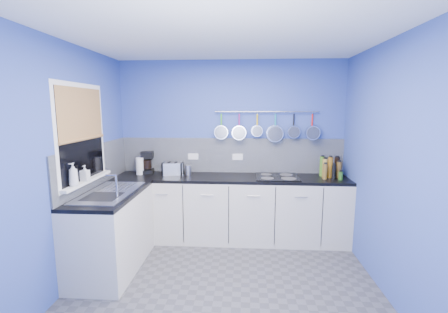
# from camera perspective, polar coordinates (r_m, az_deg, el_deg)

# --- Properties ---
(floor) EXTENTS (3.20, 3.00, 0.02)m
(floor) POSITION_cam_1_polar(r_m,az_deg,el_deg) (3.49, 0.00, -22.96)
(floor) COLOR #47474C
(floor) RESTS_ON ground
(ceiling) EXTENTS (3.20, 3.00, 0.02)m
(ceiling) POSITION_cam_1_polar(r_m,az_deg,el_deg) (3.04, 0.00, 21.77)
(ceiling) COLOR white
(ceiling) RESTS_ON ground
(wall_back) EXTENTS (3.20, 0.02, 2.50)m
(wall_back) POSITION_cam_1_polar(r_m,az_deg,el_deg) (4.51, 1.28, 1.52)
(wall_back) COLOR #364CA1
(wall_back) RESTS_ON ground
(wall_front) EXTENTS (3.20, 0.02, 2.50)m
(wall_front) POSITION_cam_1_polar(r_m,az_deg,el_deg) (1.57, -3.75, -13.10)
(wall_front) COLOR #364CA1
(wall_front) RESTS_ON ground
(wall_left) EXTENTS (0.02, 3.00, 2.50)m
(wall_left) POSITION_cam_1_polar(r_m,az_deg,el_deg) (3.51, -27.22, -1.66)
(wall_left) COLOR #364CA1
(wall_left) RESTS_ON ground
(wall_right) EXTENTS (0.02, 3.00, 2.50)m
(wall_right) POSITION_cam_1_polar(r_m,az_deg,el_deg) (3.33, 28.88, -2.34)
(wall_right) COLOR #364CA1
(wall_right) RESTS_ON ground
(backsplash_back) EXTENTS (3.20, 0.02, 0.50)m
(backsplash_back) POSITION_cam_1_polar(r_m,az_deg,el_deg) (4.50, 1.26, 0.22)
(backsplash_back) COLOR gray
(backsplash_back) RESTS_ON wall_back
(backsplash_left) EXTENTS (0.02, 1.80, 0.50)m
(backsplash_left) POSITION_cam_1_polar(r_m,az_deg,el_deg) (4.04, -22.50, -1.51)
(backsplash_left) COLOR gray
(backsplash_left) RESTS_ON wall_left
(cabinet_run_back) EXTENTS (3.20, 0.60, 0.86)m
(cabinet_run_back) POSITION_cam_1_polar(r_m,az_deg,el_deg) (4.39, 1.06, -9.69)
(cabinet_run_back) COLOR beige
(cabinet_run_back) RESTS_ON ground
(worktop_back) EXTENTS (3.20, 0.60, 0.04)m
(worktop_back) POSITION_cam_1_polar(r_m,az_deg,el_deg) (4.27, 1.07, -3.96)
(worktop_back) COLOR black
(worktop_back) RESTS_ON cabinet_run_back
(cabinet_run_left) EXTENTS (0.60, 1.20, 0.86)m
(cabinet_run_left) POSITION_cam_1_polar(r_m,az_deg,el_deg) (3.85, -19.90, -13.02)
(cabinet_run_left) COLOR beige
(cabinet_run_left) RESTS_ON ground
(worktop_left) EXTENTS (0.60, 1.20, 0.04)m
(worktop_left) POSITION_cam_1_polar(r_m,az_deg,el_deg) (3.71, -20.28, -6.55)
(worktop_left) COLOR black
(worktop_left) RESTS_ON cabinet_run_left
(window_frame) EXTENTS (0.01, 1.00, 1.10)m
(window_frame) POSITION_cam_1_polar(r_m,az_deg,el_deg) (3.72, -24.73, 3.72)
(window_frame) COLOR white
(window_frame) RESTS_ON wall_left
(window_glass) EXTENTS (0.01, 0.90, 1.00)m
(window_glass) POSITION_cam_1_polar(r_m,az_deg,el_deg) (3.71, -24.66, 3.72)
(window_glass) COLOR black
(window_glass) RESTS_ON wall_left
(bamboo_blind) EXTENTS (0.01, 0.90, 0.55)m
(bamboo_blind) POSITION_cam_1_polar(r_m,az_deg,el_deg) (3.70, -24.78, 7.19)
(bamboo_blind) COLOR #9B663B
(bamboo_blind) RESTS_ON wall_left
(window_sill) EXTENTS (0.10, 0.98, 0.03)m
(window_sill) POSITION_cam_1_polar(r_m,az_deg,el_deg) (3.78, -23.88, -4.06)
(window_sill) COLOR white
(window_sill) RESTS_ON wall_left
(sink_unit) EXTENTS (0.50, 0.95, 0.01)m
(sink_unit) POSITION_cam_1_polar(r_m,az_deg,el_deg) (3.70, -20.30, -6.19)
(sink_unit) COLOR silver
(sink_unit) RESTS_ON worktop_left
(mixer_tap) EXTENTS (0.12, 0.08, 0.26)m
(mixer_tap) POSITION_cam_1_polar(r_m,az_deg,el_deg) (3.45, -19.19, -5.07)
(mixer_tap) COLOR silver
(mixer_tap) RESTS_ON worktop_left
(socket_left) EXTENTS (0.15, 0.01, 0.09)m
(socket_left) POSITION_cam_1_polar(r_m,az_deg,el_deg) (4.55, -5.69, 0.01)
(socket_left) COLOR white
(socket_left) RESTS_ON backsplash_back
(socket_right) EXTENTS (0.15, 0.01, 0.09)m
(socket_right) POSITION_cam_1_polar(r_m,az_deg,el_deg) (4.49, 2.53, -0.07)
(socket_right) COLOR white
(socket_right) RESTS_ON backsplash_back
(pot_rail) EXTENTS (1.45, 0.02, 0.02)m
(pot_rail) POSITION_cam_1_polar(r_m,az_deg,el_deg) (4.42, 7.83, 8.18)
(pot_rail) COLOR silver
(pot_rail) RESTS_ON wall_back
(soap_bottle_a) EXTENTS (0.12, 0.12, 0.24)m
(soap_bottle_a) POSITION_cam_1_polar(r_m,az_deg,el_deg) (3.49, -26.01, -3.00)
(soap_bottle_a) COLOR white
(soap_bottle_a) RESTS_ON window_sill
(soap_bottle_b) EXTENTS (0.08, 0.08, 0.17)m
(soap_bottle_b) POSITION_cam_1_polar(r_m,az_deg,el_deg) (3.69, -24.25, -2.80)
(soap_bottle_b) COLOR white
(soap_bottle_b) RESTS_ON window_sill
(paper_towel) EXTENTS (0.13, 0.13, 0.24)m
(paper_towel) POSITION_cam_1_polar(r_m,az_deg,el_deg) (4.53, -15.24, -1.71)
(paper_towel) COLOR white
(paper_towel) RESTS_ON worktop_back
(coffee_maker) EXTENTS (0.21, 0.22, 0.31)m
(coffee_maker) POSITION_cam_1_polar(r_m,az_deg,el_deg) (4.57, -13.98, -1.10)
(coffee_maker) COLOR black
(coffee_maker) RESTS_ON worktop_back
(toaster) EXTENTS (0.30, 0.22, 0.17)m
(toaster) POSITION_cam_1_polar(r_m,az_deg,el_deg) (4.42, -9.42, -2.22)
(toaster) COLOR silver
(toaster) RESTS_ON worktop_back
(canister) EXTENTS (0.10, 0.10, 0.14)m
(canister) POSITION_cam_1_polar(r_m,az_deg,el_deg) (4.39, -6.63, -2.48)
(canister) COLOR silver
(canister) RESTS_ON worktop_back
(hob) EXTENTS (0.58, 0.51, 0.01)m
(hob) POSITION_cam_1_polar(r_m,az_deg,el_deg) (4.28, 9.74, -3.71)
(hob) COLOR black
(hob) RESTS_ON worktop_back
(pan_0) EXTENTS (0.20, 0.07, 0.39)m
(pan_0) POSITION_cam_1_polar(r_m,az_deg,el_deg) (4.41, -0.51, 5.73)
(pan_0) COLOR silver
(pan_0) RESTS_ON pot_rail
(pan_1) EXTENTS (0.20, 0.11, 0.39)m
(pan_1) POSITION_cam_1_polar(r_m,az_deg,el_deg) (4.40, 2.81, 5.68)
(pan_1) COLOR silver
(pan_1) RESTS_ON pot_rail
(pan_2) EXTENTS (0.16, 0.07, 0.35)m
(pan_2) POSITION_cam_1_polar(r_m,az_deg,el_deg) (4.40, 6.13, 5.93)
(pan_2) COLOR silver
(pan_2) RESTS_ON pot_rail
(pan_3) EXTENTS (0.24, 0.06, 0.43)m
(pan_3) POSITION_cam_1_polar(r_m,az_deg,el_deg) (4.42, 9.43, 5.38)
(pan_3) COLOR silver
(pan_3) RESTS_ON pot_rail
(pan_4) EXTENTS (0.18, 0.08, 0.37)m
(pan_4) POSITION_cam_1_polar(r_m,az_deg,el_deg) (4.45, 12.70, 5.68)
(pan_4) COLOR silver
(pan_4) RESTS_ON pot_rail
(pan_5) EXTENTS (0.19, 0.12, 0.38)m
(pan_5) POSITION_cam_1_polar(r_m,az_deg,el_deg) (4.50, 15.91, 5.48)
(pan_5) COLOR silver
(pan_5) RESTS_ON pot_rail
(condiment_0) EXTENTS (0.07, 0.07, 0.26)m
(condiment_0) POSITION_cam_1_polar(r_m,az_deg,el_deg) (4.53, 20.07, -1.79)
(condiment_0) COLOR black
(condiment_0) RESTS_ON worktop_back
(condiment_1) EXTENTS (0.05, 0.05, 0.19)m
(condiment_1) POSITION_cam_1_polar(r_m,az_deg,el_deg) (4.50, 18.91, -2.26)
(condiment_1) COLOR #4C190C
(condiment_1) RESTS_ON worktop_back
(condiment_2) EXTENTS (0.07, 0.07, 0.27)m
(condiment_2) POSITION_cam_1_polar(r_m,az_deg,el_deg) (4.48, 17.61, -1.72)
(condiment_2) COLOR #3F721E
(condiment_2) RESTS_ON worktop_back
(condiment_3) EXTENTS (0.07, 0.07, 0.22)m
(condiment_3) POSITION_cam_1_polar(r_m,az_deg,el_deg) (4.43, 20.40, -2.35)
(condiment_3) COLOR brown
(condiment_3) RESTS_ON worktop_back
(condiment_4) EXTENTS (0.06, 0.06, 0.28)m
(condiment_4) POSITION_cam_1_polar(r_m,az_deg,el_deg) (4.40, 18.97, -1.93)
(condiment_4) COLOR #8C5914
(condiment_4) RESTS_ON worktop_back
(condiment_5) EXTENTS (0.07, 0.07, 0.25)m
(condiment_5) POSITION_cam_1_polar(r_m,az_deg,el_deg) (4.41, 18.09, -2.04)
(condiment_5) COLOR olive
(condiment_5) RESTS_ON worktop_back
(condiment_6) EXTENTS (0.05, 0.05, 0.11)m
(condiment_6) POSITION_cam_1_polar(r_m,az_deg,el_deg) (4.34, 20.69, -3.34)
(condiment_6) COLOR #265919
(condiment_6) RESTS_ON worktop_back
(condiment_7) EXTENTS (0.05, 0.05, 0.19)m
(condiment_7) POSITION_cam_1_polar(r_m,az_deg,el_deg) (4.34, 19.54, -2.69)
(condiment_7) COLOR black
(condiment_7) RESTS_ON worktop_back
(condiment_8) EXTENTS (0.06, 0.06, 0.20)m
(condiment_8) POSITION_cam_1_polar(r_m,az_deg,el_deg) (4.31, 18.11, -2.64)
(condiment_8) COLOR brown
(condiment_8) RESTS_ON worktop_back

